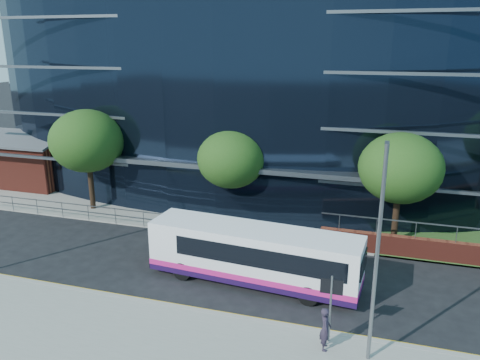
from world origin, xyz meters
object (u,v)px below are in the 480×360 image
(tree_far_a, at_px, (87,141))
(brick_pavilion, at_px, (29,159))
(city_bus, at_px, (255,255))
(pedestrian, at_px, (325,329))
(tree_far_b, at_px, (231,159))
(streetlight_east, at_px, (378,250))
(tree_far_c, at_px, (401,168))
(street_sign, at_px, (331,295))

(tree_far_a, bearing_deg, brick_pavilion, 153.45)
(city_bus, bearing_deg, pedestrian, -43.68)
(tree_far_b, xyz_separation_m, streetlight_east, (9.00, -11.67, 0.23))
(tree_far_a, distance_m, city_bus, 15.47)
(tree_far_a, height_order, tree_far_c, tree_far_a)
(tree_far_b, relative_size, pedestrian, 3.56)
(pedestrian, bearing_deg, tree_far_c, -23.77)
(tree_far_b, distance_m, city_bus, 8.48)
(brick_pavilion, distance_m, city_bus, 25.16)
(city_bus, distance_m, pedestrian, 5.86)
(pedestrian, bearing_deg, streetlight_east, -103.88)
(brick_pavilion, xyz_separation_m, street_sign, (26.50, -15.09, 0.21))
(street_sign, height_order, streetlight_east, streetlight_east)
(tree_far_c, xyz_separation_m, pedestrian, (-2.60, -11.08, -3.54))
(brick_pavilion, relative_size, city_bus, 0.82)
(tree_far_b, bearing_deg, tree_far_c, -2.86)
(pedestrian, bearing_deg, street_sign, -21.69)
(tree_far_b, xyz_separation_m, pedestrian, (7.40, -11.58, -3.21))
(streetlight_east, bearing_deg, pedestrian, 176.70)
(street_sign, relative_size, streetlight_east, 0.35)
(streetlight_east, xyz_separation_m, pedestrian, (-1.60, 0.09, -3.44))
(street_sign, bearing_deg, tree_far_a, 148.83)
(street_sign, height_order, tree_far_c, tree_far_c)
(tree_far_c, bearing_deg, pedestrian, -103.19)
(brick_pavilion, height_order, tree_far_a, tree_far_a)
(tree_far_a, height_order, streetlight_east, streetlight_east)
(pedestrian, bearing_deg, tree_far_a, 46.94)
(brick_pavilion, bearing_deg, tree_far_c, -8.82)
(city_bus, bearing_deg, street_sign, -39.54)
(brick_pavilion, relative_size, pedestrian, 5.06)
(city_bus, height_order, pedestrian, city_bus)
(street_sign, bearing_deg, tree_far_b, 124.08)
(tree_far_a, relative_size, streetlight_east, 0.87)
(brick_pavilion, bearing_deg, street_sign, -29.65)
(tree_far_c, bearing_deg, brick_pavilion, 171.18)
(tree_far_c, distance_m, city_bus, 9.82)
(tree_far_b, height_order, city_bus, tree_far_b)
(brick_pavilion, xyz_separation_m, tree_far_a, (9.00, -4.50, 2.92))
(brick_pavilion, relative_size, streetlight_east, 1.08)
(tree_far_a, height_order, pedestrian, tree_far_a)
(street_sign, xyz_separation_m, streetlight_east, (1.50, -0.59, 2.29))
(street_sign, distance_m, streetlight_east, 2.80)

